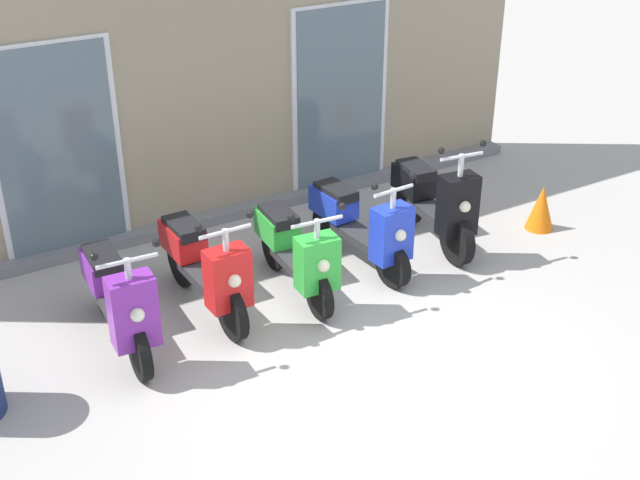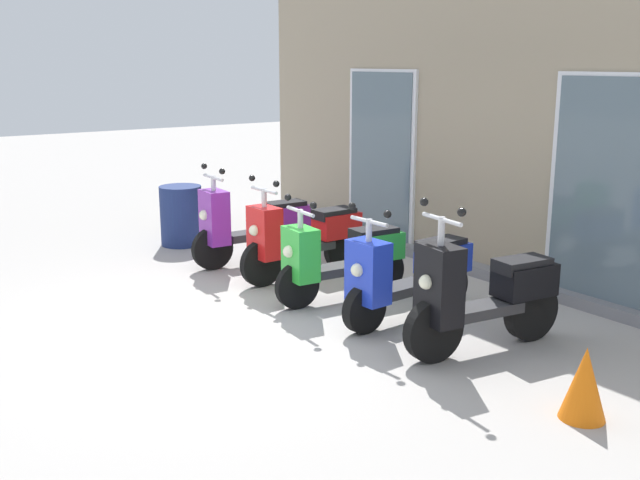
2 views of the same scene
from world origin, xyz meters
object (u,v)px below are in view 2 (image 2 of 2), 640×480
traffic_cone (584,383)px  scooter_red (303,236)px  scooter_blue (408,273)px  scooter_purple (252,224)px  scooter_black (482,295)px  trash_bin (181,215)px  scooter_green (342,256)px

traffic_cone → scooter_red: bearing=174.9°
scooter_blue → traffic_cone: (2.20, -0.36, -0.20)m
scooter_purple → scooter_black: scooter_black is taller
scooter_black → trash_bin: scooter_black is taller
scooter_blue → scooter_black: size_ratio=0.99×
traffic_cone → trash_bin: bearing=-179.2°
scooter_green → scooter_black: size_ratio=0.96×
scooter_blue → traffic_cone: scooter_blue is taller
scooter_purple → scooter_black: size_ratio=1.03×
scooter_black → scooter_green: bearing=-176.0°
scooter_blue → trash_bin: size_ratio=1.99×
scooter_blue → scooter_black: bearing=-1.0°
scooter_green → scooter_black: (1.79, 0.13, 0.03)m
scooter_blue → scooter_black: 0.94m
scooter_red → traffic_cone: size_ratio=3.14×
scooter_red → scooter_blue: size_ratio=1.04×
scooter_purple → scooter_blue: bearing=3.3°
scooter_green → scooter_blue: bearing=9.5°
scooter_purple → trash_bin: 1.40m
traffic_cone → trash_bin: (-6.20, -0.08, 0.14)m
scooter_blue → trash_bin: scooter_blue is taller
scooter_black → traffic_cone: (1.26, -0.35, -0.24)m
scooter_green → traffic_cone: scooter_green is taller
scooter_blue → scooter_green: bearing=-170.5°
scooter_red → scooter_green: 0.91m
scooter_red → scooter_blue: scooter_red is taller
scooter_green → scooter_purple: bearing=-179.6°
scooter_blue → traffic_cone: size_ratio=3.03×
scooter_green → trash_bin: scooter_green is taller
scooter_green → scooter_black: 1.79m
scooter_red → scooter_black: bearing=-0.2°
scooter_red → scooter_blue: (1.75, 0.01, -0.02)m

